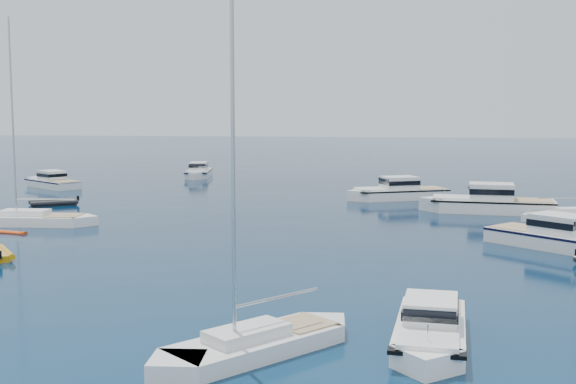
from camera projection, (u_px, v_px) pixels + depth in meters
ground at (304, 294)px, 32.99m from camera, size 400.00×400.00×0.00m
motor_cruiser_near at (430, 344)px, 25.90m from camera, size 3.12×8.30×2.13m
motor_cruiser_right at (562, 249)px, 43.77m from camera, size 9.63×9.18×2.68m
motor_cruiser_centre at (488, 212)px, 59.69m from camera, size 11.99×4.64×3.08m
motor_cruiser_far_l at (51, 187)px, 79.00m from camera, size 9.02×7.60×2.39m
motor_cruiser_distant at (397, 199)px, 68.42m from camera, size 10.94×7.28×2.77m
motor_cruiser_horizon at (199, 177)px, 91.45m from camera, size 4.27×9.53×2.41m
sailboat_fore at (256, 353)px, 24.96m from camera, size 7.66×8.54×13.42m
sailboat_mid_l at (31, 225)px, 53.13m from camera, size 10.80×3.58×15.61m
sailboat_centre at (571, 220)px, 55.21m from camera, size 8.80×4.59×12.53m
tender_grey_far at (53, 205)px, 64.08m from camera, size 4.80×4.25×0.95m
kayak_orange at (5, 233)px, 49.61m from camera, size 3.49×1.23×0.30m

